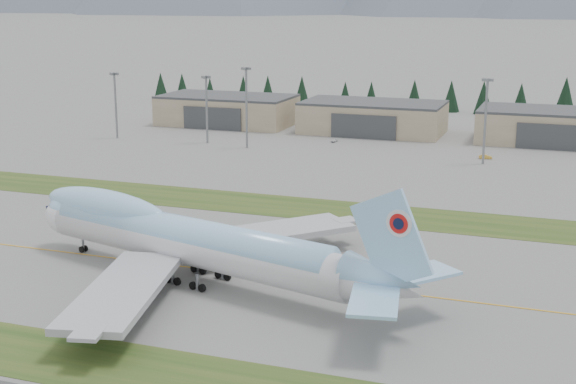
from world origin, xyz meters
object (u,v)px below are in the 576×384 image
at_px(service_vehicle_a, 334,142).
at_px(hangar_center, 373,117).
at_px(boeing_747_freighter, 188,240).
at_px(hangar_left, 227,110).
at_px(hangar_right, 555,126).
at_px(service_vehicle_b, 485,159).

bearing_deg(service_vehicle_a, hangar_center, 83.69).
bearing_deg(boeing_747_freighter, service_vehicle_a, 111.05).
xyz_separation_m(hangar_left, hangar_center, (55.00, 0.00, 0.00)).
bearing_deg(boeing_747_freighter, hangar_center, 107.52).
bearing_deg(hangar_left, hangar_right, 0.00).
relative_size(boeing_747_freighter, service_vehicle_b, 21.11).
distance_m(hangar_left, hangar_right, 115.00).
distance_m(hangar_center, service_vehicle_a, 24.38).
bearing_deg(service_vehicle_a, hangar_right, 29.99).
bearing_deg(hangar_right, hangar_left, 180.00).
bearing_deg(hangar_right, service_vehicle_a, -161.38).
relative_size(hangar_center, hangar_right, 1.00).
height_order(boeing_747_freighter, service_vehicle_b, boeing_747_freighter).
height_order(boeing_747_freighter, hangar_left, boeing_747_freighter).
bearing_deg(service_vehicle_a, service_vehicle_b, -1.74).
bearing_deg(service_vehicle_b, hangar_center, 38.74).
height_order(hangar_left, service_vehicle_b, hangar_left).
bearing_deg(hangar_center, hangar_right, 0.00).
xyz_separation_m(hangar_center, service_vehicle_a, (-7.22, -22.65, -5.39)).
xyz_separation_m(hangar_center, hangar_right, (60.00, 0.00, 0.00)).
relative_size(boeing_747_freighter, service_vehicle_a, 25.50).
distance_m(hangar_center, service_vehicle_b, 54.45).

